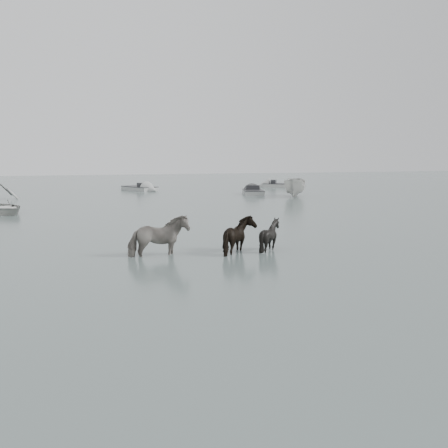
{
  "coord_description": "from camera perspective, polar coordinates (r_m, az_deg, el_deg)",
  "views": [
    {
      "loc": [
        -4.77,
        -15.88,
        3.35
      ],
      "look_at": [
        0.18,
        0.23,
        1.0
      ],
      "focal_mm": 40.0,
      "sensor_mm": 36.0,
      "label": 1
    }
  ],
  "objects": [
    {
      "name": "pony_pinto",
      "position": [
        16.61,
        -7.53,
        -0.84
      ],
      "size": [
        2.04,
        1.04,
        1.67
      ],
      "primitive_type": "imported",
      "rotation": [
        0.0,
        0.0,
        1.64
      ],
      "color": "black",
      "rests_on": "ground"
    },
    {
      "name": "boat_small",
      "position": [
        40.42,
        8.15,
        4.3
      ],
      "size": [
        3.64,
        4.57,
        1.68
      ],
      "primitive_type": "imported",
      "rotation": [
        0.0,
        0.0,
        -0.54
      ],
      "color": "#B1B1AC",
      "rests_on": "ground"
    },
    {
      "name": "skiff_mid",
      "position": [
        47.82,
        -9.65,
        4.26
      ],
      "size": [
        3.83,
        5.51,
        0.75
      ],
      "primitive_type": null,
      "rotation": [
        0.0,
        0.0,
        -1.11
      ],
      "color": "#A2A5A2",
      "rests_on": "ground"
    },
    {
      "name": "pony_black",
      "position": [
        17.65,
        5.25,
        -0.84
      ],
      "size": [
        1.26,
        1.13,
        1.33
      ],
      "primitive_type": "imported",
      "rotation": [
        0.0,
        0.0,
        1.62
      ],
      "color": "black",
      "rests_on": "ground"
    },
    {
      "name": "skiff_port",
      "position": [
        42.41,
        3.35,
        3.9
      ],
      "size": [
        2.63,
        4.53,
        0.75
      ],
      "primitive_type": null,
      "rotation": [
        0.0,
        0.0,
        1.32
      ],
      "color": "gray",
      "rests_on": "ground"
    },
    {
      "name": "skiff_star",
      "position": [
        52.35,
        6.27,
        4.63
      ],
      "size": [
        4.66,
        3.59,
        0.75
      ],
      "primitive_type": null,
      "rotation": [
        0.0,
        0.0,
        2.62
      ],
      "color": "#AFAEAA",
      "rests_on": "ground"
    },
    {
      "name": "ground",
      "position": [
        16.92,
        -0.34,
        -3.48
      ],
      "size": [
        140.0,
        140.0,
        0.0
      ],
      "primitive_type": "plane",
      "color": "#566661",
      "rests_on": "ground"
    },
    {
      "name": "pony_dark",
      "position": [
        17.11,
        1.88,
        -0.8
      ],
      "size": [
        1.62,
        1.77,
        1.5
      ],
      "primitive_type": "imported",
      "rotation": [
        0.0,
        0.0,
        1.31
      ],
      "color": "black",
      "rests_on": "ground"
    }
  ]
}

